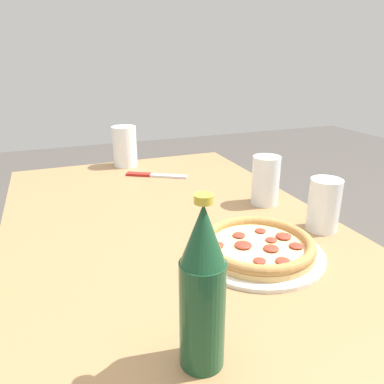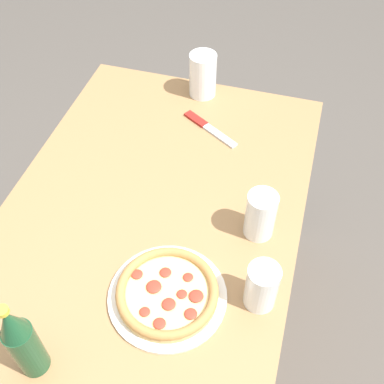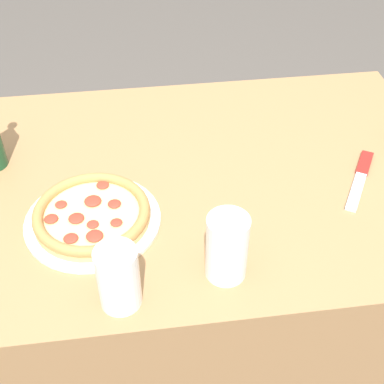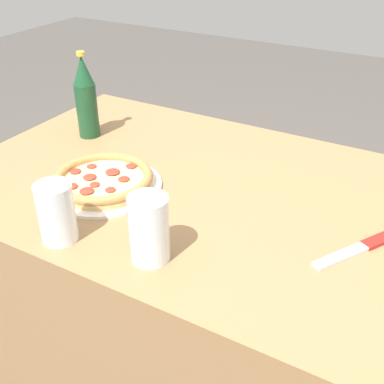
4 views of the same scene
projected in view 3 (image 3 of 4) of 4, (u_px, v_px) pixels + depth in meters
name	position (u px, v px, depth m)	size (l,w,h in m)	color
ground_plane	(187.00, 356.00, 1.61)	(8.00, 8.00, 0.00)	#4C4742
table	(186.00, 282.00, 1.37)	(1.16, 0.75, 0.71)	#997047
pizza_pepperoni	(92.00, 215.00, 1.02)	(0.26, 0.26, 0.04)	silver
glass_cola	(118.00, 279.00, 0.86)	(0.07, 0.07, 0.12)	white
glass_orange_juice	(227.00, 248.00, 0.90)	(0.07, 0.07, 0.13)	white
knife	(360.00, 177.00, 1.13)	(0.12, 0.18, 0.01)	maroon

